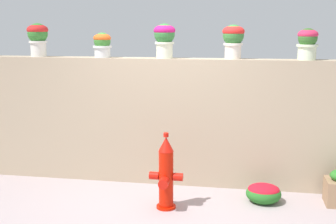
{
  "coord_description": "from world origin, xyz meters",
  "views": [
    {
      "loc": [
        1.06,
        -5.13,
        2.23
      ],
      "look_at": [
        0.04,
        0.76,
        1.07
      ],
      "focal_mm": 47.79,
      "sensor_mm": 36.0,
      "label": 1
    }
  ],
  "objects_px": {
    "flower_bush_left": "(264,192)",
    "potted_plant_1": "(38,36)",
    "potted_plant_2": "(102,43)",
    "potted_plant_3": "(165,37)",
    "potted_plant_4": "(233,38)",
    "potted_plant_5": "(308,42)",
    "fire_hydrant": "(166,175)"
  },
  "relations": [
    {
      "from": "potted_plant_1",
      "to": "potted_plant_3",
      "type": "distance_m",
      "value": 1.86
    },
    {
      "from": "fire_hydrant",
      "to": "potted_plant_3",
      "type": "bearing_deg",
      "value": 101.09
    },
    {
      "from": "potted_plant_4",
      "to": "potted_plant_5",
      "type": "xyz_separation_m",
      "value": [
        0.95,
        -0.03,
        -0.04
      ]
    },
    {
      "from": "potted_plant_1",
      "to": "flower_bush_left",
      "type": "bearing_deg",
      "value": -9.92
    },
    {
      "from": "potted_plant_2",
      "to": "potted_plant_3",
      "type": "distance_m",
      "value": 0.89
    },
    {
      "from": "flower_bush_left",
      "to": "potted_plant_1",
      "type": "bearing_deg",
      "value": 170.08
    },
    {
      "from": "potted_plant_3",
      "to": "potted_plant_5",
      "type": "bearing_deg",
      "value": 0.21
    },
    {
      "from": "potted_plant_1",
      "to": "potted_plant_3",
      "type": "xyz_separation_m",
      "value": [
        1.86,
        -0.03,
        -0.01
      ]
    },
    {
      "from": "potted_plant_4",
      "to": "potted_plant_5",
      "type": "relative_size",
      "value": 1.11
    },
    {
      "from": "potted_plant_1",
      "to": "potted_plant_5",
      "type": "xyz_separation_m",
      "value": [
        3.74,
        -0.02,
        -0.06
      ]
    },
    {
      "from": "potted_plant_2",
      "to": "potted_plant_3",
      "type": "xyz_separation_m",
      "value": [
        0.88,
        0.01,
        0.09
      ]
    },
    {
      "from": "potted_plant_2",
      "to": "flower_bush_left",
      "type": "xyz_separation_m",
      "value": [
        2.26,
        -0.53,
        -1.85
      ]
    },
    {
      "from": "potted_plant_2",
      "to": "fire_hydrant",
      "type": "bearing_deg",
      "value": -40.92
    },
    {
      "from": "potted_plant_5",
      "to": "fire_hydrant",
      "type": "relative_size",
      "value": 0.43
    },
    {
      "from": "potted_plant_1",
      "to": "flower_bush_left",
      "type": "distance_m",
      "value": 3.82
    },
    {
      "from": "potted_plant_2",
      "to": "fire_hydrant",
      "type": "distance_m",
      "value": 2.09
    },
    {
      "from": "potted_plant_1",
      "to": "potted_plant_2",
      "type": "distance_m",
      "value": 0.98
    },
    {
      "from": "potted_plant_5",
      "to": "flower_bush_left",
      "type": "distance_m",
      "value": 2.03
    },
    {
      "from": "potted_plant_3",
      "to": "flower_bush_left",
      "type": "xyz_separation_m",
      "value": [
        1.38,
        -0.54,
        -1.94
      ]
    },
    {
      "from": "potted_plant_4",
      "to": "potted_plant_5",
      "type": "height_order",
      "value": "potted_plant_4"
    },
    {
      "from": "potted_plant_2",
      "to": "fire_hydrant",
      "type": "xyz_separation_m",
      "value": [
        1.07,
        -0.92,
        -1.54
      ]
    },
    {
      "from": "potted_plant_3",
      "to": "potted_plant_4",
      "type": "relative_size",
      "value": 1.03
    },
    {
      "from": "potted_plant_1",
      "to": "potted_plant_5",
      "type": "bearing_deg",
      "value": -0.35
    },
    {
      "from": "potted_plant_1",
      "to": "potted_plant_3",
      "type": "bearing_deg",
      "value": -0.91
    },
    {
      "from": "potted_plant_1",
      "to": "potted_plant_4",
      "type": "relative_size",
      "value": 1.04
    },
    {
      "from": "potted_plant_4",
      "to": "flower_bush_left",
      "type": "relative_size",
      "value": 1.02
    },
    {
      "from": "potted_plant_3",
      "to": "fire_hydrant",
      "type": "bearing_deg",
      "value": -78.91
    },
    {
      "from": "fire_hydrant",
      "to": "flower_bush_left",
      "type": "relative_size",
      "value": 2.14
    },
    {
      "from": "potted_plant_2",
      "to": "potted_plant_3",
      "type": "height_order",
      "value": "potted_plant_3"
    },
    {
      "from": "potted_plant_1",
      "to": "flower_bush_left",
      "type": "relative_size",
      "value": 1.06
    },
    {
      "from": "potted_plant_4",
      "to": "flower_bush_left",
      "type": "xyz_separation_m",
      "value": [
        0.45,
        -0.58,
        -1.93
      ]
    },
    {
      "from": "fire_hydrant",
      "to": "flower_bush_left",
      "type": "xyz_separation_m",
      "value": [
        1.2,
        0.4,
        -0.3
      ]
    }
  ]
}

